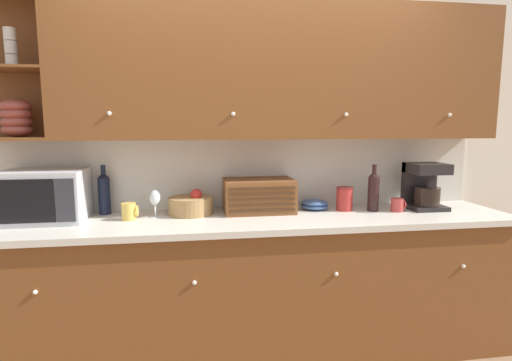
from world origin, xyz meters
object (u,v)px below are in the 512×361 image
mug_blue_second (129,211)px  wine_bottle (373,190)px  mug (397,205)px  coffee_maker (424,186)px  second_wine_bottle (104,192)px  storage_canister (344,199)px  bread_box (259,196)px  microwave (45,196)px  bowl_stack_on_counter (315,204)px  fruit_basket (191,205)px  wine_glass (155,199)px

mug_blue_second → wine_bottle: 1.65m
mug → coffee_maker: (0.23, 0.06, 0.12)m
second_wine_bottle → wine_bottle: size_ratio=1.02×
second_wine_bottle → storage_canister: bearing=-4.9°
bread_box → storage_canister: 0.61m
mug_blue_second → mug: (1.81, -0.03, -0.01)m
microwave → bowl_stack_on_counter: bearing=2.5°
mug → wine_bottle: bearing=164.3°
second_wine_bottle → coffee_maker: size_ratio=1.02×
mug_blue_second → bread_box: 0.86m
fruit_basket → second_wine_bottle: bearing=170.8°
wine_glass → bread_box: bread_box is taller
fruit_basket → bread_box: bread_box is taller
mug → second_wine_bottle: bearing=173.4°
wine_glass → wine_bottle: wine_bottle is taller
microwave → mug_blue_second: 0.53m
bowl_stack_on_counter → coffee_maker: coffee_maker is taller
bread_box → microwave: bearing=-177.7°
mug → wine_glass: bearing=177.3°
coffee_maker → mug: bearing=-164.6°
microwave → wine_bottle: (2.16, -0.04, -0.01)m
fruit_basket → coffee_maker: 1.66m
wine_bottle → coffee_maker: 0.40m
coffee_maker → bread_box: bearing=176.5°
bread_box → bowl_stack_on_counter: bearing=3.2°
mug_blue_second → wine_glass: wine_glass is taller
microwave → coffee_maker: bearing=-0.4°
mug → storage_canister: bearing=165.4°
bread_box → bowl_stack_on_counter: (0.41, 0.02, -0.08)m
storage_canister → mug: size_ratio=1.68×
microwave → bread_box: microwave is taller
bread_box → coffee_maker: 1.20m
coffee_maker → wine_glass: bearing=179.6°
mug_blue_second → storage_canister: 1.46m
fruit_basket → bowl_stack_on_counter: (0.87, 0.02, -0.03)m
second_wine_bottle → wine_bottle: second_wine_bottle is taller
mug_blue_second → wine_bottle: size_ratio=0.33×
coffee_maker → bowl_stack_on_counter: bearing=173.0°
fruit_basket → storage_canister: size_ratio=1.81×
second_wine_bottle → mug: second_wine_bottle is taller
microwave → storage_canister: bearing=0.3°
mug_blue_second → wine_glass: (0.16, 0.05, 0.07)m
coffee_maker → second_wine_bottle: bearing=175.7°
wine_glass → bowl_stack_on_counter: wine_glass is taller
storage_canister → mug_blue_second: bearing=-177.6°
wine_glass → coffee_maker: 1.89m
storage_canister → coffee_maker: (0.59, -0.03, 0.08)m
second_wine_bottle → microwave: bearing=-155.3°
wine_bottle → fruit_basket: bearing=175.8°
second_wine_bottle → fruit_basket: 0.59m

